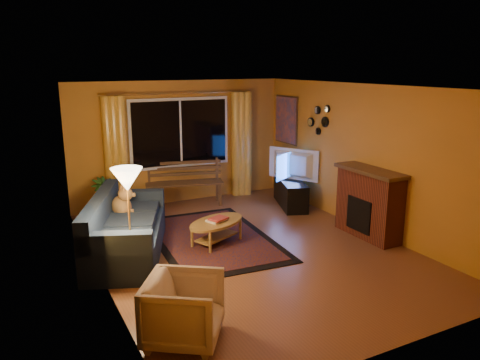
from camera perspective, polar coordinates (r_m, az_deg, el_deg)
name	(u,v)px	position (r m, az deg, el deg)	size (l,w,h in m)	color
floor	(249,250)	(7.41, 1.07, -8.49)	(4.50, 6.00, 0.02)	brown
ceiling	(250,86)	(6.85, 1.17, 11.38)	(4.50, 6.00, 0.02)	white
wall_back	(180,142)	(9.73, -7.35, 4.59)	(4.50, 0.02, 2.50)	#C5802D
wall_left	(95,189)	(6.30, -17.29, -1.11)	(0.02, 6.00, 2.50)	#C5802D
wall_right	(365,158)	(8.31, 14.98, 2.62)	(0.02, 6.00, 2.50)	#C5802D
window	(181,133)	(9.63, -7.25, 5.71)	(2.00, 0.02, 1.30)	black
curtain_rod	(180,93)	(9.51, -7.31, 10.45)	(0.03, 0.03, 3.20)	#BF8C3F
curtain_left	(116,155)	(9.26, -14.92, 2.94)	(0.36, 0.36, 2.24)	gold
curtain_right	(241,144)	(10.16, 0.11, 4.37)	(0.36, 0.36, 2.24)	gold
bench	(185,194)	(9.60, -6.75, -1.73)	(1.55, 0.46, 0.47)	#48301C
potted_plant	(104,200)	(8.90, -16.25, -2.33)	(0.45, 0.45, 0.81)	#235B1E
sofa	(127,226)	(7.24, -13.63, -5.47)	(0.97, 2.26, 0.91)	#172135
dog	(121,200)	(7.65, -14.29, -2.41)	(0.36, 0.49, 0.53)	#9F7446
armchair	(184,307)	(5.03, -6.87, -15.07)	(0.75, 0.70, 0.77)	beige
floor_lamp	(130,226)	(6.25, -13.29, -5.50)	(0.26, 0.26, 1.56)	#BF8C3F
rug	(212,238)	(7.82, -3.47, -7.10)	(1.82, 2.87, 0.02)	#642103
coffee_table	(217,232)	(7.55, -2.87, -6.40)	(1.07, 1.07, 0.39)	olive
tv_console	(290,193)	(9.56, 6.18, -1.57)	(0.43, 1.29, 0.54)	black
television	(291,165)	(9.42, 6.27, 1.84)	(1.09, 0.14, 0.63)	black
fireplace	(369,205)	(8.05, 15.45, -2.91)	(0.40, 1.20, 1.10)	maroon
mirror_cluster	(318,118)	(9.19, 9.52, 7.43)	(0.06, 0.60, 0.56)	black
painting	(286,120)	(10.15, 5.65, 7.32)	(0.04, 0.76, 0.96)	#D4592F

